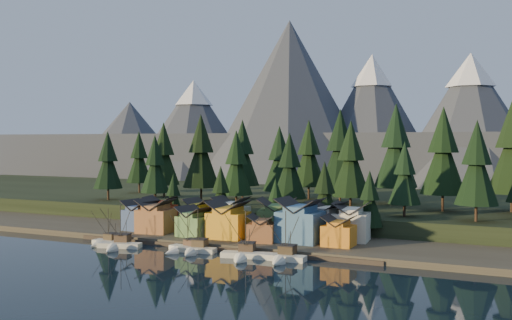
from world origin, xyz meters
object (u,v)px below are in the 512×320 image
at_px(boat_4, 244,249).
at_px(house_front_1, 156,215).
at_px(boat_5, 283,251).
at_px(house_back_0, 160,211).
at_px(house_back_1, 201,213).
at_px(house_front_0, 140,214).
at_px(boat_3, 195,244).
at_px(boat_1, 117,240).
at_px(boat_0, 104,237).
at_px(boat_2, 183,244).

bearing_deg(boat_4, house_front_1, 145.20).
height_order(boat_4, boat_5, boat_5).
relative_size(house_back_0, house_back_1, 1.09).
distance_m(house_front_0, house_back_0, 6.57).
bearing_deg(boat_3, boat_5, -5.71).
distance_m(house_back_0, house_back_1, 12.41).
bearing_deg(house_front_1, boat_1, -95.15).
bearing_deg(house_back_0, boat_3, -51.97).
bearing_deg(house_front_1, boat_0, -118.96).
xyz_separation_m(boat_1, boat_3, (20.05, 3.00, 0.01)).
distance_m(boat_2, boat_4, 16.74).
relative_size(boat_0, house_front_1, 1.06).
bearing_deg(boat_5, boat_3, 178.80).
bearing_deg(boat_5, boat_2, 177.97).
height_order(boat_0, house_back_0, house_back_0).
relative_size(boat_3, house_front_0, 1.23).
relative_size(house_front_0, house_back_1, 1.05).
relative_size(boat_0, boat_5, 0.83).
bearing_deg(house_back_1, house_front_1, -123.27).
xyz_separation_m(house_front_0, house_back_1, (14.64, 7.99, 0.16)).
bearing_deg(house_back_0, house_back_1, -1.79).
height_order(boat_2, house_front_1, house_front_1).
xyz_separation_m(boat_3, house_back_1, (-11.86, 23.22, 3.84)).
distance_m(boat_0, boat_5, 48.27).
bearing_deg(boat_0, boat_5, 4.42).
bearing_deg(boat_3, house_back_0, 133.02).
distance_m(house_front_1, house_back_1, 12.83).
relative_size(boat_1, house_back_1, 1.38).
distance_m(boat_0, house_back_1, 27.88).
height_order(house_front_1, house_back_0, house_front_1).
bearing_deg(house_front_1, boat_3, -39.32).
bearing_deg(boat_0, boat_3, 4.91).
relative_size(boat_3, boat_5, 0.92).
relative_size(boat_1, house_front_0, 1.31).
xyz_separation_m(house_front_1, house_back_1, (8.32, 9.76, -0.25)).
distance_m(boat_4, house_back_0, 43.58).
relative_size(boat_4, house_front_1, 1.27).
xyz_separation_m(boat_1, house_back_1, (8.19, 26.22, 3.85)).
xyz_separation_m(boat_5, house_front_0, (-48.62, 15.32, 3.44)).
height_order(boat_5, house_back_1, boat_5).
height_order(boat_5, house_front_1, boat_5).
bearing_deg(boat_2, house_front_0, 162.08).
relative_size(boat_3, boat_4, 0.92).
distance_m(house_front_1, house_back_0, 8.82).
bearing_deg(house_back_1, house_back_0, -164.14).
height_order(boat_1, house_back_1, boat_1).
distance_m(boat_3, house_back_0, 32.46).
height_order(boat_2, house_front_0, house_front_0).
bearing_deg(boat_2, house_back_1, 124.91).
height_order(boat_4, house_back_1, boat_4).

